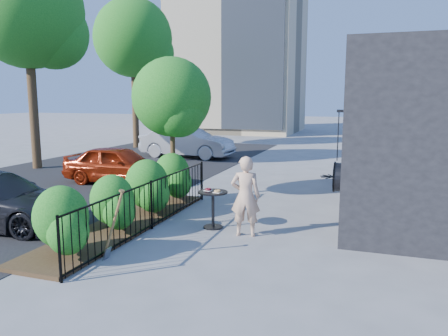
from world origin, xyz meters
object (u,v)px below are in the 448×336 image
at_px(cafe_table, 213,203).
at_px(shovel, 113,229).
at_px(patio_tree, 173,102).
at_px(street_tree_far, 134,43).
at_px(car_silver, 187,142).
at_px(woman, 245,196).
at_px(car_red, 119,165).
at_px(street_tree_near, 28,19).

distance_m(cafe_table, shovel, 2.63).
height_order(cafe_table, shovel, shovel).
distance_m(patio_tree, street_tree_far, 13.95).
distance_m(street_tree_far, car_silver, 7.41).
xyz_separation_m(street_tree_far, shovel, (8.68, -15.86, -5.33)).
bearing_deg(woman, street_tree_far, -63.27).
height_order(cafe_table, car_red, car_red).
bearing_deg(woman, car_red, -46.59).
relative_size(street_tree_far, shovel, 6.16).
xyz_separation_m(patio_tree, car_red, (-2.82, 1.55, -2.12)).
bearing_deg(cafe_table, shovel, -112.36).
distance_m(street_tree_near, shovel, 12.86).
bearing_deg(street_tree_near, cafe_table, -29.26).
distance_m(cafe_table, woman, 0.93).
bearing_deg(patio_tree, woman, -41.82).
bearing_deg(patio_tree, shovel, -78.10).
height_order(shovel, car_silver, car_silver).
height_order(street_tree_far, cafe_table, street_tree_far).
bearing_deg(cafe_table, street_tree_far, 125.80).
bearing_deg(patio_tree, car_red, 151.15).
distance_m(street_tree_far, car_red, 12.03).
xyz_separation_m(car_red, car_silver, (-0.43, 6.75, 0.11)).
xyz_separation_m(cafe_table, shovel, (-1.00, -2.43, 0.01)).
distance_m(shovel, car_silver, 13.63).
height_order(patio_tree, street_tree_far, street_tree_far).
bearing_deg(car_silver, patio_tree, -156.22).
relative_size(street_tree_near, shovel, 6.16).
bearing_deg(patio_tree, car_silver, 111.39).
relative_size(patio_tree, street_tree_far, 0.48).
relative_size(street_tree_near, street_tree_far, 1.00).
relative_size(cafe_table, shovel, 0.66).
bearing_deg(street_tree_far, woman, -52.53).
distance_m(cafe_table, car_red, 6.11).
bearing_deg(shovel, street_tree_near, 137.86).
bearing_deg(car_silver, car_red, -173.93).
xyz_separation_m(patio_tree, cafe_table, (1.98, -2.22, -2.19)).
height_order(street_tree_near, woman, street_tree_near).
bearing_deg(car_red, street_tree_far, 25.94).
bearing_deg(car_red, woman, -126.75).
relative_size(car_red, car_silver, 0.83).
bearing_deg(woman, patio_tree, -52.55).
relative_size(street_tree_far, car_silver, 1.82).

